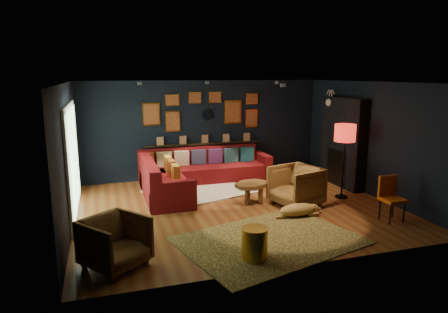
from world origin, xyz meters
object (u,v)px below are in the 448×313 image
object	(u,v)px
floor_lamp	(345,136)
sectional	(190,174)
pouf	(173,184)
armchair_left	(115,240)
dog	(298,207)
orange_chair	(391,195)
armchair_right	(296,184)
coffee_table	(252,187)
gold_stool	(255,244)

from	to	relation	value
floor_lamp	sectional	bearing A→B (deg)	149.17
pouf	armchair_left	distance (m)	3.76
dog	floor_lamp	bearing A→B (deg)	26.10
orange_chair	armchair_right	bearing A→B (deg)	136.34
dog	armchair_right	bearing A→B (deg)	64.79
coffee_table	gold_stool	size ratio (longest dim) A/B	2.01
sectional	floor_lamp	world-z (taller)	floor_lamp
sectional	dog	distance (m)	3.12
pouf	armchair_right	size ratio (longest dim) A/B	0.53
pouf	gold_stool	world-z (taller)	gold_stool
orange_chair	sectional	bearing A→B (deg)	134.30
gold_stool	orange_chair	bearing A→B (deg)	14.49
floor_lamp	armchair_left	bearing A→B (deg)	-159.20
orange_chair	coffee_table	bearing A→B (deg)	141.56
gold_stool	dog	distance (m)	2.11
coffee_table	armchair_right	xyz separation A→B (m)	(0.83, -0.46, 0.11)
armchair_left	armchair_right	size ratio (longest dim) A/B	0.88
coffee_table	pouf	bearing A→B (deg)	139.70
armchair_left	orange_chair	bearing A→B (deg)	-32.96
armchair_left	gold_stool	xyz separation A→B (m)	(2.02, -0.38, -0.16)
sectional	orange_chair	world-z (taller)	sectional
armchair_left	armchair_right	world-z (taller)	armchair_right
pouf	orange_chair	size ratio (longest dim) A/B	0.58
gold_stool	orange_chair	distance (m)	3.21
floor_lamp	coffee_table	bearing A→B (deg)	172.70
armchair_right	orange_chair	world-z (taller)	armchair_right
sectional	floor_lamp	distance (m)	3.79
gold_stool	orange_chair	size ratio (longest dim) A/B	0.58
armchair_left	gold_stool	distance (m)	2.06
sectional	orange_chair	bearing A→B (deg)	-46.50
sectional	armchair_right	size ratio (longest dim) A/B	3.64
pouf	orange_chair	bearing A→B (deg)	-39.68
floor_lamp	gold_stool	bearing A→B (deg)	-142.81
armchair_right	gold_stool	xyz separation A→B (m)	(-1.77, -2.11, -0.22)
armchair_right	floor_lamp	xyz separation A→B (m)	(1.26, 0.19, 0.95)
gold_stool	sectional	bearing A→B (deg)	91.14
pouf	dog	size ratio (longest dim) A/B	0.47
pouf	armchair_left	world-z (taller)	armchair_left
pouf	armchair_right	distance (m)	2.93
armchair_left	armchair_right	distance (m)	4.17
sectional	orange_chair	distance (m)	4.63
armchair_left	dog	size ratio (longest dim) A/B	0.77
coffee_table	armchair_right	bearing A→B (deg)	-28.96
coffee_table	gold_stool	xyz separation A→B (m)	(-0.94, -2.57, -0.11)
armchair_left	floor_lamp	size ratio (longest dim) A/B	0.49
dog	pouf	bearing A→B (deg)	129.00
coffee_table	armchair_left	xyz separation A→B (m)	(-2.96, -2.19, 0.05)
orange_chair	dog	bearing A→B (deg)	157.86
orange_chair	dog	xyz separation A→B (m)	(-1.60, 0.68, -0.32)
coffee_table	armchair_left	bearing A→B (deg)	-143.53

